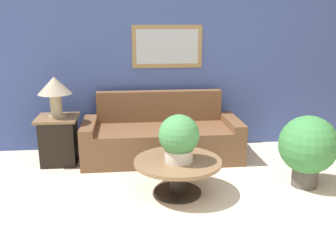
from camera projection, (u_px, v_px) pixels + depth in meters
wall_back at (192, 61)px, 5.54m from camera, size 7.79×0.09×2.60m
couch_main at (162, 138)px, 5.26m from camera, size 2.17×0.90×0.90m
coffee_table at (178, 169)px, 4.14m from camera, size 0.97×0.97×0.40m
side_table at (59, 140)px, 5.04m from camera, size 0.53×0.53×0.65m
table_lamp at (55, 89)px, 4.85m from camera, size 0.44×0.44×0.53m
potted_plant_on_table at (179, 138)px, 3.99m from camera, size 0.44×0.44×0.52m
potted_plant_floor at (308, 147)px, 4.29m from camera, size 0.67×0.67×0.84m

